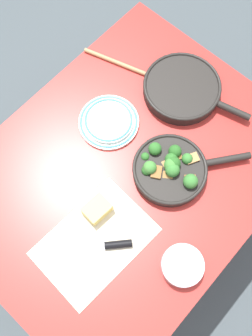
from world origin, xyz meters
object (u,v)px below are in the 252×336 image
at_px(wooden_spoon, 144,73).
at_px(skillet_broccoli, 171,168).
at_px(cheese_block, 97,209).
at_px(dinner_plate_stack, 109,121).
at_px(skillet_eggs, 182,89).
at_px(prep_bowl_steel, 182,266).
at_px(grater_knife, 103,246).

bearing_deg(wooden_spoon, skillet_broccoli, -52.79).
xyz_separation_m(skillet_broccoli, wooden_spoon, (0.22, 0.31, -0.02)).
xyz_separation_m(cheese_block, dinner_plate_stack, (0.25, 0.19, -0.01)).
bearing_deg(skillet_broccoli, skillet_eggs, 69.40).
distance_m(dinner_plate_stack, prep_bowl_steel, 0.54).
bearing_deg(cheese_block, prep_bowl_steel, -81.32).
bearing_deg(dinner_plate_stack, cheese_block, -143.49).
relative_size(skillet_broccoli, dinner_plate_stack, 1.65).
bearing_deg(wooden_spoon, skillet_eggs, -3.97).
height_order(cheese_block, dinner_plate_stack, cheese_block).
height_order(grater_knife, cheese_block, cheese_block).
relative_size(skillet_eggs, prep_bowl_steel, 3.04).
height_order(grater_knife, prep_bowl_steel, prep_bowl_steel).
distance_m(wooden_spoon, cheese_block, 0.54).
height_order(skillet_eggs, dinner_plate_stack, skillet_eggs).
relative_size(wooden_spoon, dinner_plate_stack, 1.84).
distance_m(skillet_broccoli, prep_bowl_steel, 0.31).
relative_size(cheese_block, dinner_plate_stack, 0.41).
height_order(skillet_broccoli, grater_knife, skillet_broccoli).
bearing_deg(cheese_block, skillet_eggs, 8.52).
bearing_deg(skillet_eggs, wooden_spoon, 178.72).
distance_m(skillet_broccoli, grater_knife, 0.33).
relative_size(skillet_eggs, grater_knife, 1.87).
relative_size(dinner_plate_stack, prep_bowl_steel, 1.64).
height_order(skillet_broccoli, dinner_plate_stack, skillet_broccoli).
height_order(skillet_eggs, prep_bowl_steel, skillet_eggs).
distance_m(skillet_broccoli, wooden_spoon, 0.39).
bearing_deg(cheese_block, grater_knife, -127.91).
relative_size(skillet_broccoli, prep_bowl_steel, 2.71).
relative_size(skillet_broccoli, wooden_spoon, 0.90).
xyz_separation_m(cheese_block, prep_bowl_steel, (0.05, -0.31, -0.00)).
xyz_separation_m(skillet_broccoli, grater_knife, (-0.33, -0.00, -0.02)).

